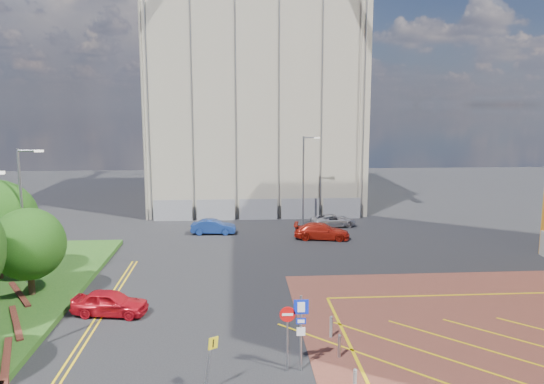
{
  "coord_description": "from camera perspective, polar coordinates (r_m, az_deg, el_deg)",
  "views": [
    {
      "loc": [
        -2.04,
        -19.11,
        10.75
      ],
      "look_at": [
        -0.4,
        5.05,
        6.77
      ],
      "focal_mm": 35.0,
      "sensor_mm": 36.0,
      "label": 1
    }
  ],
  "objects": [
    {
      "name": "construction_fence",
      "position": [
        50.16,
        -0.35,
        -1.86
      ],
      "size": [
        21.6,
        0.06,
        2.0
      ],
      "primitive_type": "cube",
      "color": "gray",
      "rests_on": "ground"
    },
    {
      "name": "car_silver_back",
      "position": [
        47.63,
        6.61,
        -3.07
      ],
      "size": [
        4.3,
        2.57,
        1.12
      ],
      "primitive_type": "imported",
      "rotation": [
        0.0,
        0.0,
        1.76
      ],
      "color": "#AAAAB1",
      "rests_on": "ground"
    },
    {
      "name": "sign_cluster",
      "position": [
        22.06,
        2.59,
        -14.16
      ],
      "size": [
        1.17,
        0.12,
        3.2
      ],
      "color": "#9EA0A8",
      "rests_on": "ground"
    },
    {
      "name": "ground",
      "position": [
        22.03,
        2.04,
        -19.88
      ],
      "size": [
        140.0,
        140.0,
        0.0
      ],
      "primitive_type": "plane",
      "color": "black",
      "rests_on": "ground"
    },
    {
      "name": "construction_building",
      "position": [
        59.15,
        -1.95,
        9.58
      ],
      "size": [
        21.2,
        19.2,
        22.0
      ],
      "primitive_type": "cube",
      "color": "#A89E8A",
      "rests_on": "ground"
    },
    {
      "name": "retaining_wall",
      "position": [
        25.54,
        -27.09,
        -16.14
      ],
      "size": [
        6.06,
        20.33,
        0.4
      ],
      "color": "maroon",
      "rests_on": "ground"
    },
    {
      "name": "car_red_back",
      "position": [
        43.19,
        5.38,
        -4.22
      ],
      "size": [
        4.73,
        2.57,
        1.3
      ],
      "primitive_type": "imported",
      "rotation": [
        0.0,
        0.0,
        1.4
      ],
      "color": "#AF1C0F",
      "rests_on": "ground"
    },
    {
      "name": "lamp_left_far",
      "position": [
        34.03,
        -25.17,
        -1.86
      ],
      "size": [
        1.53,
        0.16,
        8.0
      ],
      "color": "#9EA0A8",
      "rests_on": "grass_bed"
    },
    {
      "name": "lamp_back",
      "position": [
        47.94,
        3.47,
        1.67
      ],
      "size": [
        1.53,
        0.16,
        8.0
      ],
      "color": "#9EA0A8",
      "rests_on": "ground"
    },
    {
      "name": "car_blue_back",
      "position": [
        44.97,
        -6.32,
        -3.74
      ],
      "size": [
        3.81,
        1.56,
        1.23
      ],
      "primitive_type": "imported",
      "rotation": [
        0.0,
        0.0,
        1.5
      ],
      "color": "navy",
      "rests_on": "ground"
    },
    {
      "name": "warning_sign",
      "position": [
        20.88,
        -6.71,
        -17.25
      ],
      "size": [
        0.6,
        0.39,
        2.25
      ],
      "color": "#9EA0A8",
      "rests_on": "ground"
    },
    {
      "name": "car_red_left",
      "position": [
        29.18,
        -17.03,
        -11.31
      ],
      "size": [
        4.09,
        2.18,
        1.32
      ],
      "primitive_type": "imported",
      "rotation": [
        0.0,
        0.0,
        1.4
      ],
      "color": "red",
      "rests_on": "ground"
    },
    {
      "name": "tree_c",
      "position": [
        32.19,
        -24.73,
        -5.11
      ],
      "size": [
        4.0,
        4.0,
        4.9
      ],
      "color": "#3D2B1C",
      "rests_on": "grass_bed"
    }
  ]
}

